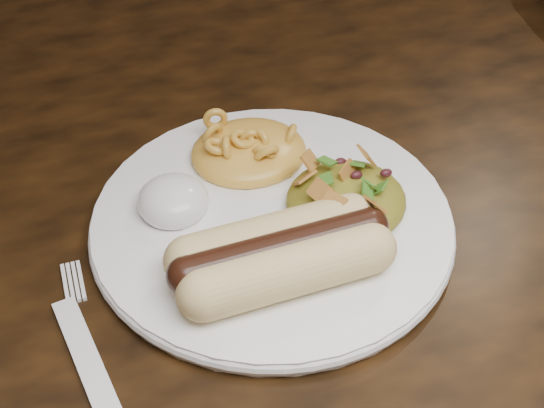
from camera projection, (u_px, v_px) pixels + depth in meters
name	position (u px, v px, depth m)	size (l,w,h in m)	color
table	(364.00, 266.00, 0.64)	(1.60, 0.90, 0.75)	#331D0A
plate	(272.00, 221.00, 0.54)	(0.25, 0.25, 0.01)	white
hotdog	(281.00, 254.00, 0.48)	(0.13, 0.07, 0.03)	#F3E28A
mac_and_cheese	(248.00, 138.00, 0.57)	(0.09, 0.08, 0.03)	#EC9D46
sour_cream	(172.00, 193.00, 0.53)	(0.05, 0.05, 0.03)	white
taco_salad	(347.00, 191.00, 0.53)	(0.09, 0.08, 0.04)	#AF7617
fork	(87.00, 359.00, 0.46)	(0.02, 0.13, 0.00)	white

